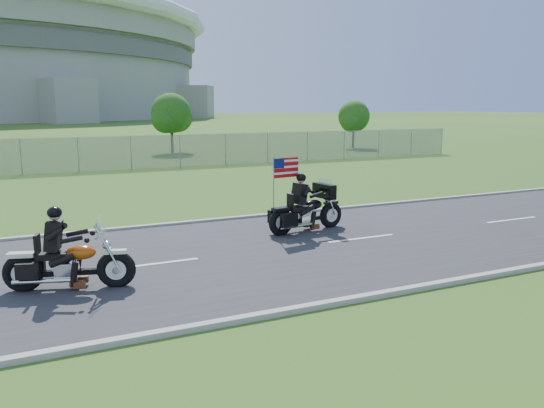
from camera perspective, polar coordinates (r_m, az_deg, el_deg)
name	(u,v)px	position (r m, az deg, el deg)	size (l,w,h in m)	color
ground	(232,256)	(13.78, -4.37, -5.59)	(420.00, 420.00, 0.00)	#254B17
road	(232,255)	(13.78, -4.37, -5.51)	(120.00, 8.00, 0.04)	#28282B
curb_north	(188,223)	(17.51, -8.98, -2.00)	(120.00, 0.18, 0.12)	#9E9B93
curb_south	(306,308)	(10.26, 3.64, -11.11)	(120.00, 0.18, 0.12)	#9E9B93
fence	(21,157)	(32.56, -25.39, 4.63)	(60.00, 0.03, 2.00)	gray
tree_fence_near	(172,115)	(43.78, -10.75, 9.35)	(3.52, 3.28, 4.75)	#382316
tree_fence_far	(354,118)	(48.43, 8.81, 9.13)	(3.08, 2.87, 4.20)	#382316
motorcycle_lead	(67,264)	(11.92, -21.15, -6.06)	(2.64, 1.15, 1.82)	black
motorcycle_follow	(306,212)	(16.17, 3.72, -0.87)	(2.73, 1.04, 2.29)	black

